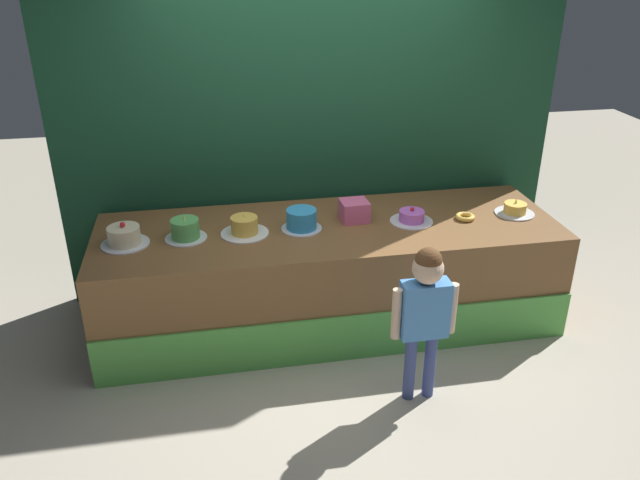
% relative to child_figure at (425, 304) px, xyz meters
% --- Properties ---
extents(ground_plane, '(12.00, 12.00, 0.00)m').
position_rel_child_figure_xyz_m(ground_plane, '(-0.38, 0.46, -0.67)').
color(ground_plane, '#BCB29E').
extents(stage_platform, '(3.28, 1.07, 0.77)m').
position_rel_child_figure_xyz_m(stage_platform, '(-0.38, 0.98, -0.29)').
color(stage_platform, brown).
rests_on(stage_platform, ground_plane).
extents(curtain_backdrop, '(3.83, 0.08, 3.10)m').
position_rel_child_figure_xyz_m(curtain_backdrop, '(-0.38, 1.61, 0.88)').
color(curtain_backdrop, '#19472D').
rests_on(curtain_backdrop, ground_plane).
extents(child_figure, '(0.40, 0.18, 1.04)m').
position_rel_child_figure_xyz_m(child_figure, '(0.00, 0.00, 0.00)').
color(child_figure, '#3F4C8C').
rests_on(child_figure, ground_plane).
extents(pink_box, '(0.20, 0.19, 0.15)m').
position_rel_child_figure_xyz_m(pink_box, '(-0.18, 1.06, 0.17)').
color(pink_box, pink).
rests_on(pink_box, stage_platform).
extents(donut, '(0.14, 0.14, 0.04)m').
position_rel_child_figure_xyz_m(donut, '(0.62, 0.92, 0.12)').
color(donut, '#F2BF4C').
rests_on(donut, stage_platform).
extents(cake_far_left, '(0.32, 0.32, 0.16)m').
position_rel_child_figure_xyz_m(cake_far_left, '(-1.77, 0.94, 0.16)').
color(cake_far_left, silver).
rests_on(cake_far_left, stage_platform).
extents(cake_left, '(0.28, 0.28, 0.17)m').
position_rel_child_figure_xyz_m(cake_left, '(-1.38, 0.96, 0.16)').
color(cake_left, silver).
rests_on(cake_left, stage_platform).
extents(cake_center_left, '(0.33, 0.33, 0.16)m').
position_rel_child_figure_xyz_m(cake_center_left, '(-0.98, 0.96, 0.15)').
color(cake_center_left, white).
rests_on(cake_center_left, stage_platform).
extents(cake_center_right, '(0.29, 0.29, 0.15)m').
position_rel_child_figure_xyz_m(cake_center_right, '(-0.58, 0.97, 0.17)').
color(cake_center_right, silver).
rests_on(cake_center_right, stage_platform).
extents(cake_right, '(0.31, 0.31, 0.11)m').
position_rel_child_figure_xyz_m(cake_right, '(0.22, 0.95, 0.13)').
color(cake_right, silver).
rests_on(cake_right, stage_platform).
extents(cake_far_right, '(0.29, 0.29, 0.12)m').
position_rel_child_figure_xyz_m(cake_far_right, '(1.01, 0.95, 0.13)').
color(cake_far_right, silver).
rests_on(cake_far_right, stage_platform).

